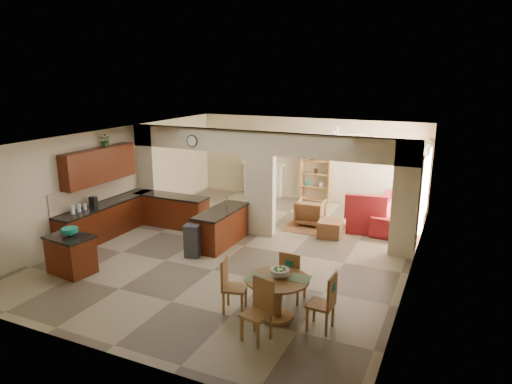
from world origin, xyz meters
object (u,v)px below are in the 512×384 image
at_px(sofa, 398,212).
at_px(kitchen_island, 71,254).
at_px(dining_table, 277,292).
at_px(armchair, 310,212).

bearing_deg(sofa, kitchen_island, 136.80).
relative_size(kitchen_island, sofa, 0.39).
height_order(kitchen_island, sofa, kitchen_island).
xyz_separation_m(dining_table, sofa, (1.23, 6.17, -0.11)).
height_order(sofa, armchair, sofa).
xyz_separation_m(kitchen_island, sofa, (6.04, 6.26, -0.03)).
bearing_deg(dining_table, sofa, 78.71).
relative_size(kitchen_island, armchair, 1.34).
distance_m(kitchen_island, dining_table, 4.81).
xyz_separation_m(kitchen_island, armchair, (3.71, 5.37, -0.07)).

